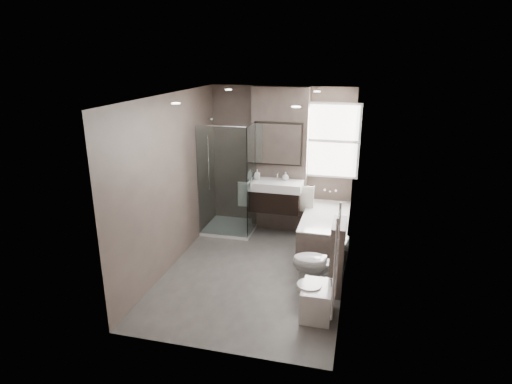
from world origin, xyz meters
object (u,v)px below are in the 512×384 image
(toilet, at_px, (319,263))
(vanity, at_px, (275,195))
(bathtub, at_px, (325,229))
(bidet, at_px, (316,300))

(toilet, bearing_deg, vanity, -148.19)
(vanity, distance_m, bathtub, 1.07)
(vanity, relative_size, bathtub, 0.59)
(bidet, bearing_deg, vanity, 113.16)
(bathtub, height_order, toilet, toilet)
(vanity, xyz_separation_m, bathtub, (0.92, -0.33, -0.43))
(bathtub, xyz_separation_m, toilet, (0.05, -1.37, 0.06))
(vanity, height_order, bathtub, vanity)
(vanity, xyz_separation_m, bidet, (1.01, -2.37, -0.53))
(vanity, distance_m, toilet, 1.98)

